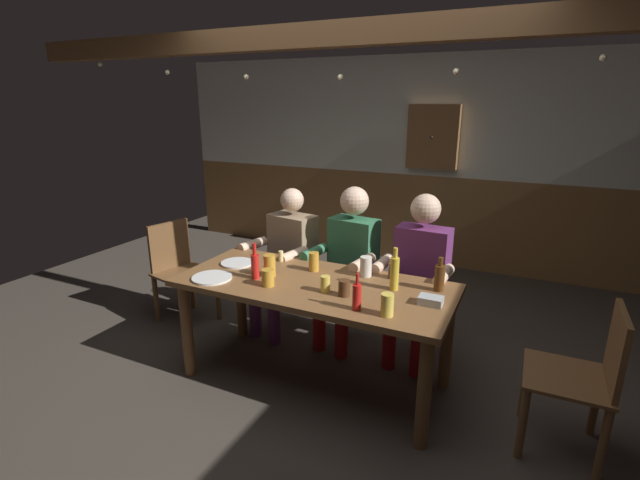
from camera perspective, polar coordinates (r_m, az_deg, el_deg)
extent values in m
plane|color=#423A33|center=(3.43, -0.57, -16.74)|extent=(7.64, 7.64, 0.00)
cube|color=beige|center=(5.52, 12.88, 14.78)|extent=(6.36, 0.12, 1.33)
cube|color=brown|center=(5.68, 12.09, 2.64)|extent=(6.36, 0.12, 1.06)
cube|color=brown|center=(3.27, 2.98, 24.22)|extent=(5.73, 0.14, 0.16)
cube|color=brown|center=(3.07, -0.75, -5.62)|extent=(1.84, 0.81, 0.04)
cylinder|color=brown|center=(3.43, -16.20, -10.68)|extent=(0.08, 0.08, 0.70)
cylinder|color=brown|center=(2.73, 12.79, -18.08)|extent=(0.08, 0.08, 0.70)
cylinder|color=brown|center=(3.88, -9.80, -6.86)|extent=(0.08, 0.08, 0.70)
cylinder|color=brown|center=(3.28, 15.50, -11.89)|extent=(0.08, 0.08, 0.70)
cube|color=#997F60|center=(3.90, -3.40, -0.64)|extent=(0.42, 0.30, 0.53)
sphere|color=beige|center=(3.80, -3.50, 4.98)|extent=(0.20, 0.20, 0.20)
cylinder|color=#6B2D66|center=(3.81, -3.64, -5.01)|extent=(0.21, 0.45, 0.13)
cylinder|color=#6B2D66|center=(3.94, -5.99, -4.30)|extent=(0.21, 0.45, 0.13)
cylinder|color=#6B2D66|center=(3.77, -5.71, -9.76)|extent=(0.10, 0.10, 0.42)
cylinder|color=#6B2D66|center=(3.91, -8.03, -8.87)|extent=(0.10, 0.10, 0.42)
cylinder|color=beige|center=(3.57, -3.32, -1.88)|extent=(0.13, 0.29, 0.08)
cylinder|color=beige|center=(3.86, -8.37, -0.58)|extent=(0.13, 0.29, 0.08)
cube|color=#33724C|center=(3.67, 4.17, -1.56)|extent=(0.40, 0.26, 0.56)
sphere|color=beige|center=(3.56, 4.31, 4.86)|extent=(0.22, 0.22, 0.22)
cylinder|color=#AD1919|center=(3.60, 4.35, -6.34)|extent=(0.19, 0.40, 0.13)
cylinder|color=#AD1919|center=(3.70, 1.60, -5.66)|extent=(0.19, 0.40, 0.13)
cylinder|color=#AD1919|center=(3.57, 2.68, -11.34)|extent=(0.10, 0.10, 0.42)
cylinder|color=#AD1919|center=(3.67, -0.08, -10.50)|extent=(0.10, 0.10, 0.42)
cylinder|color=beige|center=(3.36, 5.26, -2.86)|extent=(0.12, 0.29, 0.08)
cylinder|color=#33724C|center=(3.58, -0.78, -1.55)|extent=(0.12, 0.29, 0.08)
cube|color=#6B2D66|center=(3.52, 12.56, -2.80)|extent=(0.40, 0.22, 0.55)
sphere|color=beige|center=(3.40, 13.00, 3.79)|extent=(0.22, 0.22, 0.22)
cylinder|color=#AD1919|center=(3.46, 13.28, -7.78)|extent=(0.15, 0.39, 0.13)
cylinder|color=#AD1919|center=(3.52, 9.92, -7.15)|extent=(0.15, 0.39, 0.13)
cylinder|color=#AD1919|center=(3.42, 12.03, -13.09)|extent=(0.10, 0.10, 0.42)
cylinder|color=#AD1919|center=(3.48, 8.59, -12.35)|extent=(0.10, 0.10, 0.42)
cylinder|color=beige|center=(3.24, 15.12, -4.23)|extent=(0.10, 0.28, 0.08)
cylinder|color=beige|center=(3.36, 7.70, -2.97)|extent=(0.10, 0.28, 0.08)
cube|color=brown|center=(4.19, -16.41, -4.03)|extent=(0.53, 0.53, 0.02)
cube|color=brown|center=(4.28, -18.21, -0.63)|extent=(0.12, 0.39, 0.42)
cylinder|color=brown|center=(4.24, -12.55, -6.85)|extent=(0.04, 0.04, 0.44)
cylinder|color=brown|center=(4.04, -16.77, -8.44)|extent=(0.04, 0.04, 0.44)
cylinder|color=brown|center=(4.52, -15.61, -5.54)|extent=(0.04, 0.04, 0.44)
cylinder|color=brown|center=(4.33, -19.68, -6.93)|extent=(0.04, 0.04, 0.44)
cube|color=brown|center=(2.95, 28.32, -14.75)|extent=(0.45, 0.45, 0.02)
cube|color=brown|center=(2.88, 32.97, -11.33)|extent=(0.03, 0.40, 0.42)
cylinder|color=brown|center=(2.90, 23.85, -20.12)|extent=(0.04, 0.04, 0.44)
cylinder|color=brown|center=(3.22, 24.11, -16.19)|extent=(0.04, 0.04, 0.44)
cylinder|color=brown|center=(2.94, 31.73, -20.81)|extent=(0.04, 0.04, 0.44)
cylinder|color=brown|center=(3.25, 31.06, -16.87)|extent=(0.04, 0.04, 0.44)
cylinder|color=#F9E08C|center=(3.45, -4.88, -2.01)|extent=(0.04, 0.04, 0.08)
cube|color=#B2B7BC|center=(2.81, 13.59, -7.33)|extent=(0.14, 0.10, 0.05)
cylinder|color=white|center=(3.45, -10.28, -2.83)|extent=(0.24, 0.24, 0.01)
cylinder|color=white|center=(3.21, -13.28, -4.58)|extent=(0.27, 0.27, 0.01)
cylinder|color=red|center=(3.13, -8.07, -3.30)|extent=(0.05, 0.05, 0.17)
cylinder|color=red|center=(3.09, -8.16, -1.13)|extent=(0.03, 0.03, 0.08)
cylinder|color=red|center=(2.66, 4.60, -7.11)|extent=(0.05, 0.05, 0.15)
cylinder|color=red|center=(2.62, 4.66, -4.88)|extent=(0.02, 0.02, 0.07)
cylinder|color=gold|center=(2.95, 9.24, -4.17)|extent=(0.06, 0.06, 0.21)
cylinder|color=gold|center=(2.90, 9.37, -1.59)|extent=(0.03, 0.03, 0.07)
cylinder|color=#593314|center=(3.00, 14.62, -4.62)|extent=(0.06, 0.06, 0.17)
cylinder|color=#593314|center=(2.96, 14.77, -2.61)|extent=(0.03, 0.03, 0.06)
cylinder|color=white|center=(3.16, 5.72, -3.29)|extent=(0.08, 0.08, 0.14)
cylinder|color=gold|center=(3.24, -0.77, -2.71)|extent=(0.07, 0.07, 0.13)
cylinder|color=#4C2D19|center=(2.85, 3.03, -5.98)|extent=(0.07, 0.07, 0.10)
cylinder|color=gold|center=(3.01, -6.48, -4.67)|extent=(0.08, 0.08, 0.11)
cylinder|color=#4C2D19|center=(3.16, 9.11, -3.74)|extent=(0.07, 0.07, 0.11)
cylinder|color=gold|center=(3.17, -6.29, -3.17)|extent=(0.08, 0.08, 0.15)
cylinder|color=#E5C64C|center=(2.61, 8.35, -7.98)|extent=(0.07, 0.07, 0.13)
cylinder|color=#E5C64C|center=(2.90, 0.67, -5.50)|extent=(0.06, 0.06, 0.11)
cube|color=brown|center=(5.37, 13.86, 12.34)|extent=(0.56, 0.12, 0.70)
sphere|color=black|center=(5.30, 13.68, 12.29)|extent=(0.03, 0.03, 0.03)
sphere|color=#F9EAB2|center=(4.57, -25.68, 19.09)|extent=(0.04, 0.04, 0.04)
sphere|color=#F9EAB2|center=(4.03, -18.44, 19.17)|extent=(0.04, 0.04, 0.04)
sphere|color=#F9EAB2|center=(3.56, -9.17, 19.37)|extent=(0.04, 0.04, 0.04)
sphere|color=#F9EAB2|center=(3.20, 2.54, 19.56)|extent=(0.04, 0.04, 0.04)
sphere|color=#F9EAB2|center=(2.99, 16.54, 19.42)|extent=(0.04, 0.04, 0.04)
sphere|color=#F9EAB2|center=(2.95, 31.74, 18.70)|extent=(0.04, 0.04, 0.04)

